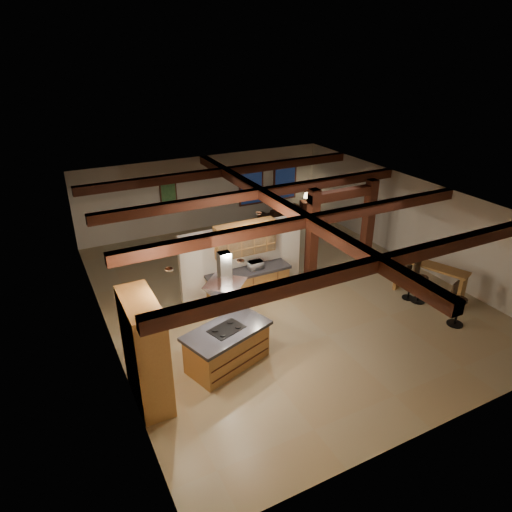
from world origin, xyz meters
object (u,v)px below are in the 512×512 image
at_px(kitchen_island, 227,346).
at_px(dining_table, 262,252).
at_px(bar_counter, 430,276).
at_px(sofa, 280,212).

relative_size(kitchen_island, dining_table, 1.31).
bearing_deg(bar_counter, kitchen_island, -178.96).
distance_m(dining_table, sofa, 4.16).
distance_m(kitchen_island, dining_table, 5.66).
bearing_deg(dining_table, kitchen_island, -117.82).
distance_m(kitchen_island, bar_counter, 6.49).
distance_m(kitchen_island, sofa, 9.82).
xyz_separation_m(dining_table, sofa, (2.59, 3.25, -0.02)).
bearing_deg(sofa, dining_table, 36.98).
height_order(kitchen_island, bar_counter, bar_counter).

